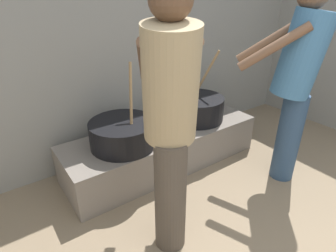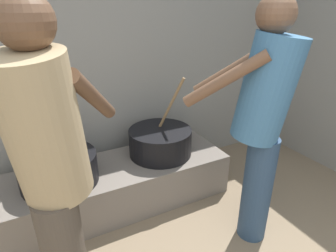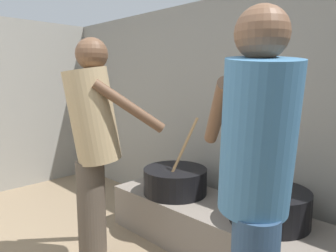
# 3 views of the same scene
# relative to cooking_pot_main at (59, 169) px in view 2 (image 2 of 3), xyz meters

# --- Properties ---
(block_enclosure_rear) EXTENTS (5.15, 0.20, 2.06)m
(block_enclosure_rear) POSITION_rel_cooking_pot_main_xyz_m (0.20, 0.54, 0.56)
(block_enclosure_rear) COLOR gray
(block_enclosure_rear) RESTS_ON ground_plane
(hearth_ledge) EXTENTS (1.89, 0.60, 0.36)m
(hearth_ledge) POSITION_rel_cooking_pot_main_xyz_m (0.42, 0.02, -0.29)
(hearth_ledge) COLOR slate
(hearth_ledge) RESTS_ON ground_plane
(cooking_pot_main) EXTENTS (0.55, 0.55, 0.67)m
(cooking_pot_main) POSITION_rel_cooking_pot_main_xyz_m (0.00, 0.00, 0.00)
(cooking_pot_main) COLOR black
(cooking_pot_main) RESTS_ON hearth_ledge
(cooking_pot_secondary) EXTENTS (0.55, 0.55, 0.68)m
(cooking_pot_secondary) POSITION_rel_cooking_pot_main_xyz_m (0.85, 0.05, 0.01)
(cooking_pot_secondary) COLOR black
(cooking_pot_secondary) RESTS_ON hearth_ledge
(cook_in_blue_shirt) EXTENTS (0.70, 0.71, 1.64)m
(cook_in_blue_shirt) POSITION_rel_cooking_pot_main_xyz_m (1.17, -0.75, 0.46)
(cook_in_blue_shirt) COLOR navy
(cook_in_blue_shirt) RESTS_ON ground_plane
(cook_in_tan_shirt) EXTENTS (0.63, 0.74, 1.62)m
(cook_in_tan_shirt) POSITION_rel_cooking_pot_main_xyz_m (-0.06, -0.76, 0.46)
(cook_in_tan_shirt) COLOR #4C4238
(cook_in_tan_shirt) RESTS_ON ground_plane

